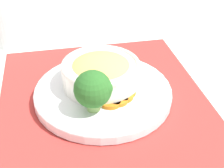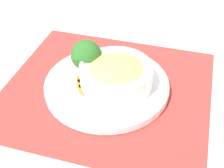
{
  "view_description": "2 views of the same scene",
  "coord_description": "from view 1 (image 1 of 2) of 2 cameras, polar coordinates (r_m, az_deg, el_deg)",
  "views": [
    {
      "loc": [
        0.08,
        0.5,
        0.38
      ],
      "look_at": [
        -0.02,
        0.0,
        0.03
      ],
      "focal_mm": 50.0,
      "sensor_mm": 36.0,
      "label": 1
    },
    {
      "loc": [
        -0.5,
        -0.16,
        0.46
      ],
      "look_at": [
        -0.02,
        -0.02,
        0.04
      ],
      "focal_mm": 50.0,
      "sensor_mm": 36.0,
      "label": 2
    }
  ],
  "objects": [
    {
      "name": "carrot_slice_far",
      "position": [
        0.6,
        2.04,
        -2.17
      ],
      "size": [
        0.04,
        0.04,
        0.01
      ],
      "color": "orange",
      "rests_on": "plate"
    },
    {
      "name": "carrot_slice_middle",
      "position": [
        0.59,
        1.07,
        -2.84
      ],
      "size": [
        0.04,
        0.04,
        0.01
      ],
      "color": "orange",
      "rests_on": "plate"
    },
    {
      "name": "water_glass",
      "position": [
        0.85,
        -18.86,
        10.39
      ],
      "size": [
        0.07,
        0.07,
        0.13
      ],
      "color": "silver",
      "rests_on": "ground_plane"
    },
    {
      "name": "carrot_slice_near",
      "position": [
        0.58,
        -0.26,
        -3.29
      ],
      "size": [
        0.04,
        0.04,
        0.01
      ],
      "color": "orange",
      "rests_on": "plate"
    },
    {
      "name": "broccoli_floret",
      "position": [
        0.55,
        -3.48,
        -0.98
      ],
      "size": [
        0.07,
        0.07,
        0.08
      ],
      "color": "#84AD5B",
      "rests_on": "plate"
    },
    {
      "name": "plate",
      "position": [
        0.63,
        -1.65,
        -1.44
      ],
      "size": [
        0.27,
        0.27,
        0.02
      ],
      "color": "white",
      "rests_on": "placemat"
    },
    {
      "name": "ground_plane",
      "position": [
        0.63,
        -1.63,
        -2.55
      ],
      "size": [
        4.0,
        4.0,
        0.0
      ],
      "primitive_type": "plane",
      "color": "beige"
    },
    {
      "name": "placemat",
      "position": [
        0.63,
        -1.63,
        -2.41
      ],
      "size": [
        0.42,
        0.45,
        0.0
      ],
      "color": "#B2332D",
      "rests_on": "ground_plane"
    },
    {
      "name": "bowl",
      "position": [
        0.62,
        -1.83,
        2.29
      ],
      "size": [
        0.16,
        0.16,
        0.06
      ],
      "color": "silver",
      "rests_on": "plate"
    },
    {
      "name": "carrot_slice_extra",
      "position": [
        0.61,
        2.56,
        -1.36
      ],
      "size": [
        0.04,
        0.04,
        0.01
      ],
      "color": "orange",
      "rests_on": "plate"
    }
  ]
}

